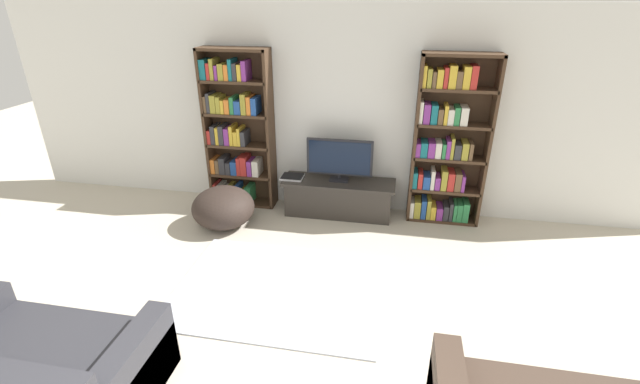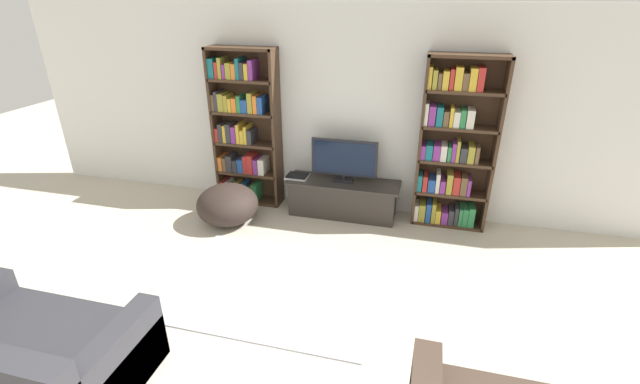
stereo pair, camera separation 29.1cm
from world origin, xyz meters
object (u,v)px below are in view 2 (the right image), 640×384
Objects in this scene: laptop at (297,176)px; couch_left_sectional at (28,360)px; bookshelf_left at (244,130)px; television at (344,160)px; bookshelf_right at (453,149)px; beanbag_ottoman at (228,205)px; tv_stand at (343,198)px.

laptop is 0.18× the size of couch_left_sectional.
television is (1.39, -0.09, -0.26)m from bookshelf_left.
television is 2.92× the size of laptop.
bookshelf_left and bookshelf_right have the same top height.
television is 1.09× the size of beanbag_ottoman.
tv_stand is 1.49m from beanbag_ottoman.
couch_left_sectional is at bearing -96.49° from beanbag_ottoman.
couch_left_sectional reaches higher than laptop.
couch_left_sectional reaches higher than tv_stand.
laptop is (0.77, -0.12, -0.54)m from bookshelf_left.
bookshelf_left is 1.43× the size of tv_stand.
tv_stand is 1.88× the size of beanbag_ottoman.
television reaches higher than tv_stand.
beanbag_ottoman is (0.02, -0.70, -0.77)m from bookshelf_left.
couch_left_sectional is at bearing -116.94° from television.
bookshelf_right is 2.47× the size of television.
bookshelf_right reaches higher than tv_stand.
laptop is at bearing 37.72° from beanbag_ottoman.
laptop is at bearing -177.38° from television.
bookshelf_right is 4.56m from couch_left_sectional.
laptop is 3.44m from couch_left_sectional.
tv_stand is at bearing -90.00° from television.
bookshelf_left is at bearing 85.16° from couch_left_sectional.
tv_stand is at bearing 23.11° from beanbag_ottoman.
bookshelf_right is at bearing 3.51° from laptop.
bookshelf_left is 1.41m from television.
tv_stand is 3.67m from couch_left_sectional.
tv_stand is at bearing 62.88° from couch_left_sectional.
tv_stand is 0.53m from television.
laptop is at bearing -176.49° from bookshelf_right.
bookshelf_right is 1.99m from laptop.
bookshelf_left reaches higher than television.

